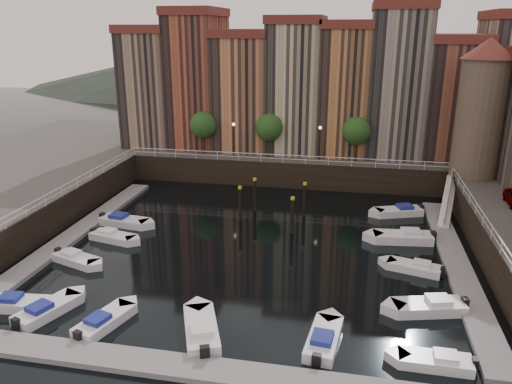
% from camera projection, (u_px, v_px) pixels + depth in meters
% --- Properties ---
extents(ground, '(200.00, 200.00, 0.00)m').
position_uv_depth(ground, '(255.00, 244.00, 42.80)').
color(ground, black).
rests_on(ground, ground).
extents(quay_far, '(80.00, 20.00, 3.00)m').
position_uv_depth(quay_far, '(293.00, 155.00, 66.54)').
color(quay_far, black).
rests_on(quay_far, ground).
extents(dock_left, '(2.00, 28.00, 0.35)m').
position_uv_depth(dock_left, '(77.00, 232.00, 44.81)').
color(dock_left, gray).
rests_on(dock_left, ground).
extents(dock_right, '(2.00, 28.00, 0.35)m').
position_uv_depth(dock_right, '(457.00, 264.00, 38.83)').
color(dock_right, gray).
rests_on(dock_right, ground).
extents(dock_near, '(30.00, 2.00, 0.35)m').
position_uv_depth(dock_near, '(194.00, 369.00, 26.92)').
color(dock_near, gray).
rests_on(dock_near, ground).
extents(mountains, '(145.00, 100.00, 18.00)m').
position_uv_depth(mountains, '(337.00, 63.00, 142.41)').
color(mountains, '#2D382D').
rests_on(mountains, ground).
extents(far_terrace, '(48.70, 10.30, 17.50)m').
position_uv_depth(far_terrace, '(320.00, 86.00, 60.63)').
color(far_terrace, '#997B61').
rests_on(far_terrace, quay_far).
extents(corner_tower, '(5.20, 5.20, 13.80)m').
position_uv_depth(corner_tower, '(482.00, 107.00, 49.40)').
color(corner_tower, '#6B5B4C').
rests_on(corner_tower, quay_right).
extents(promenade_trees, '(21.20, 3.20, 5.20)m').
position_uv_depth(promenade_trees, '(275.00, 128.00, 57.92)').
color(promenade_trees, black).
rests_on(promenade_trees, quay_far).
extents(street_lamps, '(10.36, 0.36, 4.18)m').
position_uv_depth(street_lamps, '(276.00, 136.00, 57.15)').
color(street_lamps, black).
rests_on(street_lamps, quay_far).
extents(railings, '(36.08, 34.04, 0.52)m').
position_uv_depth(railings, '(266.00, 185.00, 46.16)').
color(railings, white).
rests_on(railings, ground).
extents(gangway, '(2.78, 8.32, 3.73)m').
position_uv_depth(gangway, '(448.00, 198.00, 48.35)').
color(gangway, white).
rests_on(gangway, ground).
extents(mooring_pilings, '(6.25, 5.40, 3.78)m').
position_uv_depth(mooring_pilings, '(273.00, 204.00, 47.66)').
color(mooring_pilings, black).
rests_on(mooring_pilings, ground).
extents(boat_left_0, '(4.55, 2.07, 1.03)m').
position_uv_depth(boat_left_0, '(18.00, 304.00, 32.94)').
color(boat_left_0, white).
rests_on(boat_left_0, ground).
extents(boat_left_1, '(4.39, 2.74, 0.99)m').
position_uv_depth(boat_left_1, '(76.00, 259.00, 39.32)').
color(boat_left_1, white).
rests_on(boat_left_1, ground).
extents(boat_left_2, '(4.48, 2.41, 1.00)m').
position_uv_depth(boat_left_2, '(112.00, 237.00, 43.48)').
color(boat_left_2, white).
rests_on(boat_left_2, ground).
extents(boat_left_3, '(5.02, 2.34, 1.13)m').
position_uv_depth(boat_left_3, '(124.00, 221.00, 46.84)').
color(boat_left_3, white).
rests_on(boat_left_3, ground).
extents(boat_right_0, '(4.19, 1.57, 0.96)m').
position_uv_depth(boat_right_0, '(437.00, 361.00, 27.28)').
color(boat_right_0, white).
rests_on(boat_right_0, ground).
extents(boat_right_1, '(5.04, 2.90, 1.13)m').
position_uv_depth(boat_right_1, '(430.00, 307.00, 32.50)').
color(boat_right_1, white).
rests_on(boat_right_1, ground).
extents(boat_right_2, '(4.31, 2.52, 0.97)m').
position_uv_depth(boat_right_2, '(415.00, 267.00, 37.93)').
color(boat_right_2, white).
rests_on(boat_right_2, ground).
extents(boat_right_3, '(5.38, 2.48, 1.21)m').
position_uv_depth(boat_right_3, '(404.00, 237.00, 43.18)').
color(boat_right_3, white).
rests_on(boat_right_3, ground).
extents(boat_right_4, '(4.91, 3.19, 1.11)m').
position_uv_depth(boat_right_4, '(400.00, 211.00, 49.34)').
color(boat_right_4, white).
rests_on(boat_right_4, ground).
extents(boat_near_0, '(3.07, 4.73, 1.07)m').
position_uv_depth(boat_near_0, '(47.00, 310.00, 32.18)').
color(boat_near_0, white).
rests_on(boat_near_0, ground).
extents(boat_near_1, '(2.76, 4.57, 1.02)m').
position_uv_depth(boat_near_1, '(104.00, 321.00, 30.96)').
color(boat_near_1, white).
rests_on(boat_near_1, ground).
extents(boat_near_2, '(3.57, 5.28, 1.20)m').
position_uv_depth(boat_near_2, '(201.00, 331.00, 29.91)').
color(boat_near_2, white).
rests_on(boat_near_2, ground).
extents(boat_near_3, '(2.16, 4.75, 1.07)m').
position_uv_depth(boat_near_3, '(323.00, 340.00, 29.10)').
color(boat_near_3, white).
rests_on(boat_near_3, ground).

